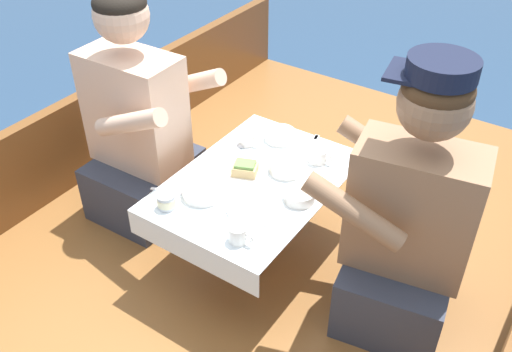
# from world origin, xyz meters

# --- Properties ---
(ground_plane) EXTENTS (60.00, 60.00, 0.00)m
(ground_plane) POSITION_xyz_m (0.00, 0.00, 0.00)
(ground_plane) COLOR navy
(boat_deck) EXTENTS (2.07, 3.10, 0.36)m
(boat_deck) POSITION_xyz_m (0.00, 0.00, 0.18)
(boat_deck) COLOR brown
(boat_deck) RESTS_ON ground_plane
(gunwale_port) EXTENTS (0.06, 3.10, 0.42)m
(gunwale_port) POSITION_xyz_m (-1.01, 0.00, 0.57)
(gunwale_port) COLOR brown
(gunwale_port) RESTS_ON boat_deck
(cockpit_table) EXTENTS (0.55, 0.79, 0.38)m
(cockpit_table) POSITION_xyz_m (0.00, -0.04, 0.70)
(cockpit_table) COLOR #B2B2B7
(cockpit_table) RESTS_ON boat_deck
(person_port) EXTENTS (0.53, 0.45, 1.01)m
(person_port) POSITION_xyz_m (-0.58, -0.06, 0.77)
(person_port) COLOR #333847
(person_port) RESTS_ON boat_deck
(person_starboard) EXTENTS (0.57, 0.52, 1.01)m
(person_starboard) POSITION_xyz_m (0.58, 0.00, 0.78)
(person_starboard) COLOR #333847
(person_starboard) RESTS_ON boat_deck
(plate_sandwich) EXTENTS (0.17, 0.17, 0.01)m
(plate_sandwich) POSITION_xyz_m (-0.05, -0.04, 0.75)
(plate_sandwich) COLOR white
(plate_sandwich) RESTS_ON cockpit_table
(plate_bread) EXTENTS (0.20, 0.20, 0.01)m
(plate_bread) POSITION_xyz_m (0.09, -0.18, 0.75)
(plate_bread) COLOR white
(plate_bread) RESTS_ON cockpit_table
(sandwich) EXTENTS (0.11, 0.10, 0.05)m
(sandwich) POSITION_xyz_m (-0.05, -0.04, 0.77)
(sandwich) COLOR tan
(sandwich) RESTS_ON plate_sandwich
(bowl_port_near) EXTENTS (0.15, 0.15, 0.04)m
(bowl_port_near) POSITION_xyz_m (-0.11, -0.22, 0.76)
(bowl_port_near) COLOR white
(bowl_port_near) RESTS_ON cockpit_table
(bowl_starboard_near) EXTENTS (0.14, 0.14, 0.04)m
(bowl_starboard_near) POSITION_xyz_m (0.06, 0.07, 0.76)
(bowl_starboard_near) COLOR white
(bowl_starboard_near) RESTS_ON cockpit_table
(bowl_center_far) EXTENTS (0.13, 0.13, 0.04)m
(bowl_center_far) POSITION_xyz_m (-0.07, 0.25, 0.76)
(bowl_center_far) COLOR white
(bowl_center_far) RESTS_ON cockpit_table
(bowl_port_far) EXTENTS (0.11, 0.11, 0.04)m
(bowl_port_far) POSITION_xyz_m (0.19, -0.05, 0.76)
(bowl_port_far) COLOR white
(bowl_port_far) RESTS_ON cockpit_table
(coffee_cup_port) EXTENTS (0.09, 0.06, 0.06)m
(coffee_cup_port) POSITION_xyz_m (-0.17, 0.14, 0.77)
(coffee_cup_port) COLOR white
(coffee_cup_port) RESTS_ON cockpit_table
(coffee_cup_starboard) EXTENTS (0.10, 0.07, 0.05)m
(coffee_cup_starboard) POSITION_xyz_m (0.13, 0.20, 0.77)
(coffee_cup_starboard) COLOR white
(coffee_cup_starboard) RESTS_ON cockpit_table
(coffee_cup_center) EXTENTS (0.09, 0.06, 0.06)m
(coffee_cup_center) POSITION_xyz_m (0.14, -0.35, 0.77)
(coffee_cup_center) COLOR white
(coffee_cup_center) RESTS_ON cockpit_table
(tin_can) EXTENTS (0.07, 0.07, 0.05)m
(tin_can) POSITION_xyz_m (-0.17, -0.35, 0.77)
(tin_can) COLOR silver
(tin_can) RESTS_ON cockpit_table
(utensil_spoon_port) EXTENTS (0.17, 0.07, 0.01)m
(utensil_spoon_port) POSITION_xyz_m (-0.18, -0.27, 0.75)
(utensil_spoon_port) COLOR silver
(utensil_spoon_port) RESTS_ON cockpit_table
(utensil_spoon_starboard) EXTENTS (0.04, 0.17, 0.01)m
(utensil_spoon_starboard) POSITION_xyz_m (-0.17, 0.06, 0.75)
(utensil_spoon_starboard) COLOR silver
(utensil_spoon_starboard) RESTS_ON cockpit_table
(utensil_fork_starboard) EXTENTS (0.05, 0.17, 0.00)m
(utensil_fork_starboard) POSITION_xyz_m (0.06, 0.29, 0.74)
(utensil_fork_starboard) COLOR silver
(utensil_fork_starboard) RESTS_ON cockpit_table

